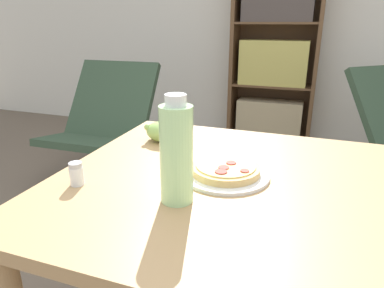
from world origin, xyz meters
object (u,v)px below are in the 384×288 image
Objects in this scene: drink_bottle at (175,153)px; bookshelf at (274,60)px; grape_bunch at (163,132)px; pizza_on_plate at (226,171)px; salt_shaker at (76,174)px; lounge_chair_near at (104,146)px.

drink_bottle is 2.69m from bookshelf.
grape_bunch is at bearing -93.07° from bookshelf.
pizza_on_plate is 0.36m from grape_bunch.
bookshelf reaches higher than pizza_on_plate.
bookshelf is (-0.08, 2.69, -0.06)m from drink_bottle.
salt_shaker is (-0.36, -0.19, 0.02)m from pizza_on_plate.
lounge_chair_near is (-0.95, 0.99, -0.51)m from grape_bunch.
pizza_on_plate is at bearing 65.20° from drink_bottle.
lounge_chair_near is at bearing -129.14° from bookshelf.
grape_bunch is 0.41m from salt_shaker.
bookshelf is (0.12, 2.30, 0.03)m from grape_bunch.
pizza_on_plate is 1.94× the size of grape_bunch.
bookshelf is (0.20, 2.70, 0.03)m from salt_shaker.
salt_shaker is at bearing -100.34° from grape_bunch.
drink_bottle is at bearing 2.28° from salt_shaker.
lounge_chair_near is 0.50× the size of bookshelf.
lounge_chair_near is 1.78m from bookshelf.
drink_bottle is 0.30× the size of lounge_chair_near.
grape_bunch is 0.07× the size of bookshelf.
grape_bunch is at bearing 79.66° from salt_shaker.
drink_bottle reaches higher than grape_bunch.
drink_bottle reaches higher than salt_shaker.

